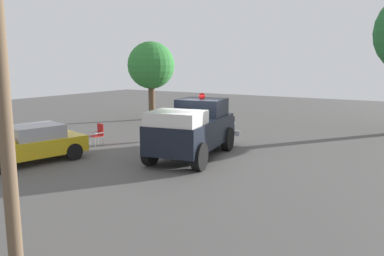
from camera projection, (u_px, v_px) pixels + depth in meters
The scene contains 7 objects.
ground_plane at pixel (198, 158), 15.89m from camera, with size 60.00×60.00×0.00m, color #514F4C.
vintage_fire_truck at pixel (194, 128), 16.04m from camera, with size 6.23×3.22×2.59m.
classic_hot_rod at pixel (28, 144), 15.01m from camera, with size 4.67×2.82×1.46m.
lawn_chair_by_car at pixel (98, 133), 18.29m from camera, with size 0.59×0.60×1.02m.
spectator_standing at pixel (191, 120), 19.90m from camera, with size 0.62×0.41×1.68m.
oak_tree_right at pixel (151, 66), 26.18m from camera, with size 3.19×3.19×5.30m.
utility_pole at pixel (1, 77), 6.59m from camera, with size 1.41×1.14×6.99m.
Camera 1 is at (-13.29, -7.90, 3.88)m, focal length 36.15 mm.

